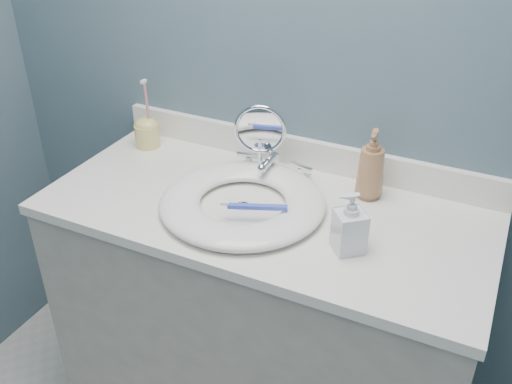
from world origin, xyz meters
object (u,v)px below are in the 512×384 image
Objects in this scene: soap_bottle_amber at (371,164)px; toothbrush_holder at (147,131)px; soap_bottle_clear at (350,222)px; makeup_mirror at (260,138)px.

toothbrush_holder is at bearing 174.30° from soap_bottle_amber.
soap_bottle_amber is at bearing 146.00° from soap_bottle_clear.
makeup_mirror is at bearing -163.99° from soap_bottle_clear.
soap_bottle_clear is at bearing -52.62° from makeup_mirror.
makeup_mirror reaches higher than soap_bottle_clear.
soap_bottle_clear is (0.03, -0.26, -0.02)m from soap_bottle_amber.
makeup_mirror is 0.42m from toothbrush_holder.
makeup_mirror is 1.43× the size of soap_bottle_clear.
toothbrush_holder is (-0.41, 0.02, -0.07)m from makeup_mirror.
toothbrush_holder is (-0.74, -0.01, -0.05)m from soap_bottle_amber.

